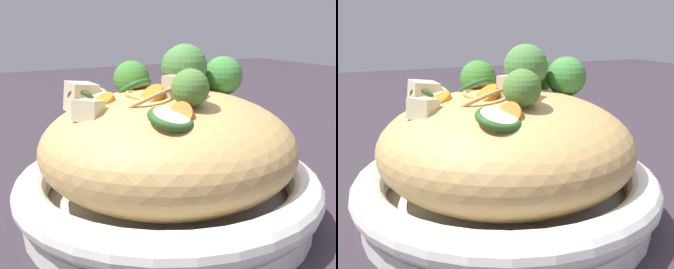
# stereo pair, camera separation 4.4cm
# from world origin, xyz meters

# --- Properties ---
(ground_plane) EXTENTS (3.00, 3.00, 0.00)m
(ground_plane) POSITION_xyz_m (0.00, 0.00, 0.00)
(ground_plane) COLOR #312831
(serving_bowl) EXTENTS (0.33, 0.33, 0.06)m
(serving_bowl) POSITION_xyz_m (0.00, 0.00, 0.03)
(serving_bowl) COLOR white
(serving_bowl) RESTS_ON ground_plane
(noodle_heap) EXTENTS (0.28, 0.28, 0.13)m
(noodle_heap) POSITION_xyz_m (0.00, -0.00, 0.08)
(noodle_heap) COLOR tan
(noodle_heap) RESTS_ON serving_bowl
(broccoli_florets) EXTENTS (0.22, 0.15, 0.09)m
(broccoli_florets) POSITION_xyz_m (-0.04, 0.04, 0.15)
(broccoli_florets) COLOR #90B769
(broccoli_florets) RESTS_ON serving_bowl
(carrot_coins) EXTENTS (0.11, 0.07, 0.03)m
(carrot_coins) POSITION_xyz_m (0.03, -0.04, 0.14)
(carrot_coins) COLOR orange
(carrot_coins) RESTS_ON serving_bowl
(zucchini_slices) EXTENTS (0.19, 0.10, 0.04)m
(zucchini_slices) POSITION_xyz_m (-0.01, -0.05, 0.13)
(zucchini_slices) COLOR beige
(zucchini_slices) RESTS_ON serving_bowl
(chicken_chunks) EXTENTS (0.13, 0.13, 0.05)m
(chicken_chunks) POSITION_xyz_m (-0.02, -0.05, 0.14)
(chicken_chunks) COLOR beige
(chicken_chunks) RESTS_ON serving_bowl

